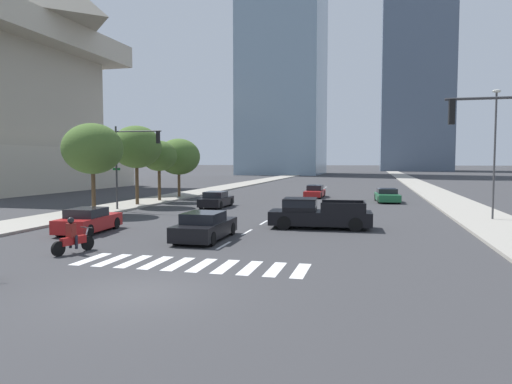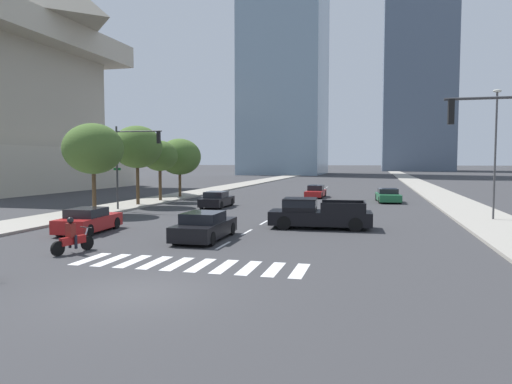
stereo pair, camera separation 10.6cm
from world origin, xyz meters
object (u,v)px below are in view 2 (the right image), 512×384
(sedan_red_2, at_px, (88,221))
(street_tree_fourth, at_px, (180,157))
(sedan_black_0, at_px, (217,200))
(sedan_green_4, at_px, (388,196))
(traffic_signal_far, at_px, (133,153))
(sedan_black_3, at_px, (204,227))
(street_lamp_east, at_px, (496,145))
(street_tree_nearest, at_px, (93,149))
(street_tree_second, at_px, (137,147))
(sedan_red_1, at_px, (316,192))
(pickup_truck, at_px, (315,214))
(motorcycle_third, at_px, (72,239))
(street_tree_third, at_px, (160,156))

(sedan_red_2, bearing_deg, street_tree_fourth, 7.00)
(street_tree_fourth, bearing_deg, sedan_black_0, -50.63)
(sedan_green_4, distance_m, traffic_signal_far, 22.97)
(sedan_black_3, xyz_separation_m, sedan_green_4, (9.11, 23.45, -0.04))
(street_lamp_east, height_order, street_tree_nearest, street_lamp_east)
(sedan_red_2, bearing_deg, street_tree_nearest, 26.76)
(street_tree_nearest, relative_size, street_tree_second, 0.96)
(sedan_red_1, xyz_separation_m, traffic_signal_far, (-11.59, -16.82, 3.75))
(sedan_red_1, relative_size, street_lamp_east, 0.60)
(street_tree_second, bearing_deg, sedan_red_1, 44.24)
(sedan_red_1, distance_m, sedan_black_3, 27.49)
(sedan_black_0, bearing_deg, traffic_signal_far, 130.85)
(pickup_truck, xyz_separation_m, sedan_black_0, (-9.19, 9.94, -0.22))
(motorcycle_third, relative_size, street_tree_second, 0.31)
(sedan_black_0, bearing_deg, sedan_black_3, -163.86)
(sedan_black_0, distance_m, street_tree_nearest, 10.43)
(sedan_black_0, distance_m, traffic_signal_far, 7.68)
(pickup_truck, distance_m, street_tree_nearest, 16.65)
(street_lamp_east, distance_m, street_tree_third, 27.51)
(sedan_red_1, distance_m, street_tree_third, 16.30)
(sedan_black_0, height_order, sedan_green_4, sedan_black_0)
(sedan_red_1, bearing_deg, sedan_red_2, -17.51)
(sedan_green_4, xyz_separation_m, street_tree_third, (-20.37, -4.74, 3.64))
(traffic_signal_far, distance_m, street_tree_second, 4.27)
(street_tree_second, bearing_deg, motorcycle_third, -69.19)
(sedan_red_1, distance_m, traffic_signal_far, 20.76)
(street_lamp_east, xyz_separation_m, street_tree_second, (-26.32, 3.77, 0.16))
(street_tree_second, bearing_deg, sedan_black_3, -52.13)
(traffic_signal_far, xyz_separation_m, street_lamp_east, (24.62, 0.11, 0.41))
(pickup_truck, relative_size, sedan_black_0, 1.32)
(sedan_green_4, height_order, street_tree_fourth, street_tree_fourth)
(pickup_truck, bearing_deg, sedan_red_2, 17.66)
(traffic_signal_far, distance_m, street_tree_third, 8.29)
(sedan_green_4, bearing_deg, motorcycle_third, -29.98)
(motorcycle_third, bearing_deg, sedan_green_4, -10.48)
(traffic_signal_far, height_order, street_tree_nearest, street_tree_nearest)
(sedan_green_4, bearing_deg, street_tree_nearest, -57.78)
(sedan_red_1, relative_size, street_tree_second, 0.73)
(street_tree_fourth, bearing_deg, sedan_green_4, 0.56)
(pickup_truck, bearing_deg, street_tree_nearest, -14.53)
(motorcycle_third, xyz_separation_m, street_lamp_east, (19.13, 15.13, 4.16))
(sedan_black_0, distance_m, sedan_red_2, 14.55)
(sedan_red_1, distance_m, street_tree_nearest, 23.73)
(sedan_black_3, height_order, street_tree_third, street_tree_third)
(street_tree_nearest, height_order, street_tree_second, street_tree_second)
(traffic_signal_far, bearing_deg, street_tree_nearest, -124.94)
(sedan_black_0, bearing_deg, street_tree_third, 60.85)
(motorcycle_third, height_order, street_tree_fourth, street_tree_fourth)
(traffic_signal_far, bearing_deg, pickup_truck, -21.12)
(street_lamp_east, relative_size, street_tree_third, 1.46)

